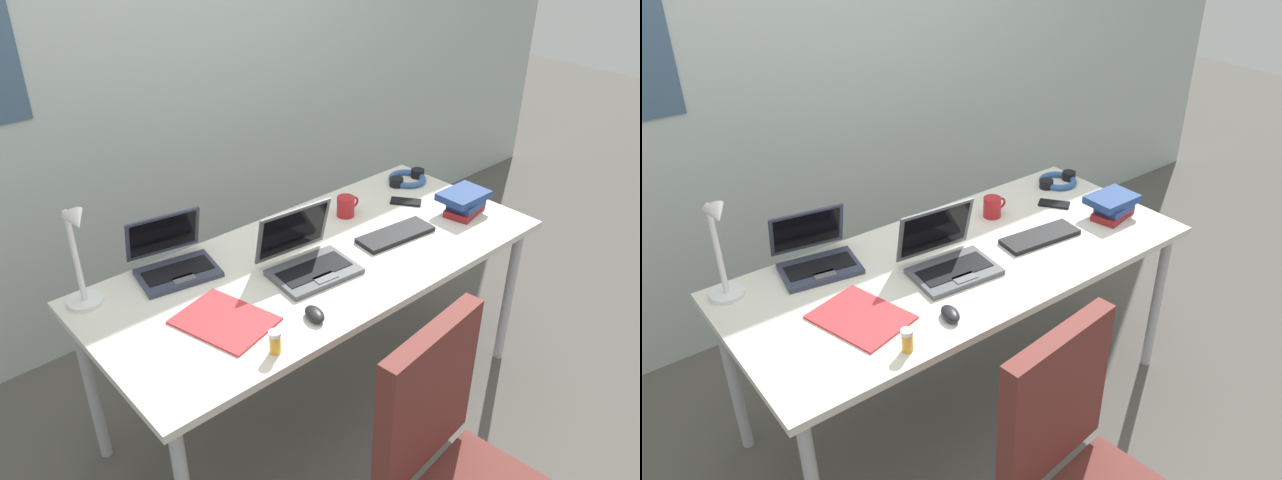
# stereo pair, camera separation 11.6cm
# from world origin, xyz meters

# --- Properties ---
(ground_plane) EXTENTS (12.00, 12.00, 0.00)m
(ground_plane) POSITION_xyz_m (0.00, 0.00, 0.00)
(ground_plane) COLOR #56514C
(wall_back) EXTENTS (6.00, 0.13, 2.60)m
(wall_back) POSITION_xyz_m (-0.00, 1.10, 1.30)
(wall_back) COLOR #B2BCB7
(wall_back) RESTS_ON ground_plane
(desk) EXTENTS (1.80, 0.80, 0.74)m
(desk) POSITION_xyz_m (0.00, 0.00, 0.68)
(desk) COLOR silver
(desk) RESTS_ON ground_plane
(desk_lamp) EXTENTS (0.12, 0.18, 0.40)m
(desk_lamp) POSITION_xyz_m (-0.80, 0.28, 0.94)
(desk_lamp) COLOR white
(desk_lamp) RESTS_ON desk
(laptop_back_left) EXTENTS (0.32, 0.30, 0.20)m
(laptop_back_left) POSITION_xyz_m (-0.46, 0.29, 0.78)
(laptop_back_left) COLOR #33384C
(laptop_back_left) RESTS_ON desk
(laptop_front_right) EXTENTS (0.33, 0.30, 0.23)m
(laptop_front_right) POSITION_xyz_m (-0.09, -0.03, 0.79)
(laptop_front_right) COLOR #515459
(laptop_front_right) RESTS_ON desk
(external_keyboard) EXTENTS (0.34, 0.15, 0.02)m
(external_keyboard) POSITION_xyz_m (0.34, -0.08, 0.75)
(external_keyboard) COLOR black
(external_keyboard) RESTS_ON desk
(computer_mouse) EXTENTS (0.08, 0.11, 0.03)m
(computer_mouse) POSITION_xyz_m (-0.26, -0.27, 0.76)
(computer_mouse) COLOR black
(computer_mouse) RESTS_ON desk
(cell_phone) EXTENTS (0.13, 0.15, 0.01)m
(cell_phone) POSITION_xyz_m (0.60, 0.10, 0.74)
(cell_phone) COLOR black
(cell_phone) RESTS_ON desk
(headphones) EXTENTS (0.21, 0.18, 0.04)m
(headphones) POSITION_xyz_m (0.77, 0.25, 0.76)
(headphones) COLOR #335999
(headphones) RESTS_ON desk
(pill_bottle) EXTENTS (0.04, 0.04, 0.08)m
(pill_bottle) POSITION_xyz_m (-0.47, -0.32, 0.78)
(pill_bottle) COLOR gold
(pill_bottle) RESTS_ON desk
(book_stack) EXTENTS (0.21, 0.17, 0.09)m
(book_stack) POSITION_xyz_m (0.72, -0.13, 0.79)
(book_stack) COLOR maroon
(book_stack) RESTS_ON desk
(paper_folder_back_right) EXTENTS (0.30, 0.36, 0.01)m
(paper_folder_back_right) POSITION_xyz_m (-0.50, -0.09, 0.74)
(paper_folder_back_right) COLOR red
(paper_folder_back_right) RESTS_ON desk
(coffee_mug) EXTENTS (0.11, 0.08, 0.09)m
(coffee_mug) POSITION_xyz_m (0.31, 0.19, 0.78)
(coffee_mug) COLOR #B21E23
(coffee_mug) RESTS_ON desk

